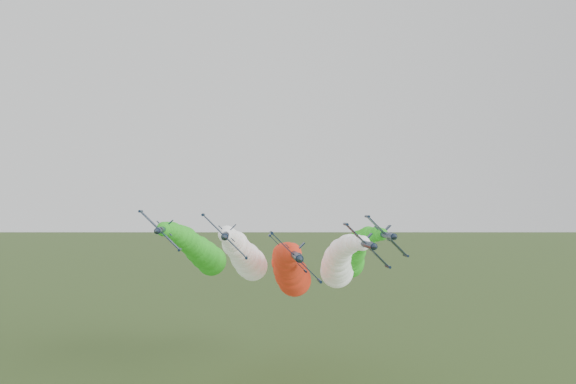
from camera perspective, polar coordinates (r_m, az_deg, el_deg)
The scene contains 6 objects.
jet_lead at distance 128.37m, azimuth 0.31°, elevation -8.04°, with size 13.96×72.63×19.41m.
jet_inner_left at distance 138.43m, azimuth -4.39°, elevation -6.56°, with size 13.70×72.38×19.15m.
jet_inner_right at distance 140.75m, azimuth 5.10°, elevation -7.22°, with size 14.25×72.92×19.69m.
jet_outer_left at distance 149.04m, azimuth -8.98°, elevation -5.94°, with size 14.03×72.70×19.47m.
jet_outer_right at distance 146.53m, azimuth 6.64°, elevation -6.33°, with size 13.55×72.22×19.00m.
jet_trail at distance 157.08m, azimuth -0.16°, elevation -7.58°, with size 14.23×72.90×19.67m.
Camera 1 is at (-2.13, -85.14, 46.24)m, focal length 35.00 mm.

